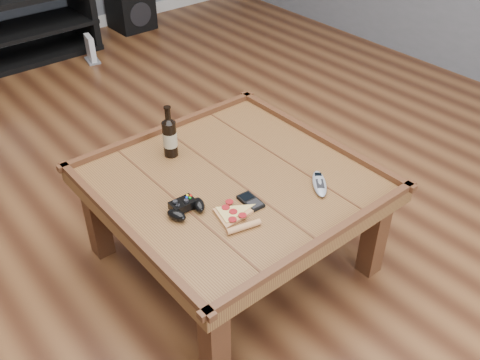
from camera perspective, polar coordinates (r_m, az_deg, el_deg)
ground at (r=2.42m, az=-0.73°, el=-8.51°), size 6.00×6.00×0.00m
coffee_table at (r=2.16m, az=-0.80°, el=-1.13°), size 1.03×1.03×0.48m
media_console at (r=4.47m, az=-24.26°, el=14.17°), size 1.40×0.45×0.50m
beer_bottle at (r=2.24m, az=-7.51°, el=4.66°), size 0.06×0.06×0.23m
game_controller at (r=1.96m, az=-5.82°, el=-2.94°), size 0.16×0.11×0.04m
pizza_slice at (r=1.93m, az=-0.57°, el=-3.80°), size 0.19×0.26×0.02m
smartphone at (r=2.00m, az=1.15°, el=-2.27°), size 0.06×0.11×0.01m
remote_control at (r=2.10m, az=8.47°, el=-0.37°), size 0.15×0.16×0.02m
subwoofer at (r=4.93m, az=-11.57°, el=17.37°), size 0.32×0.33×0.32m
game_console at (r=4.35m, az=-15.64°, el=13.21°), size 0.12×0.18×0.20m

